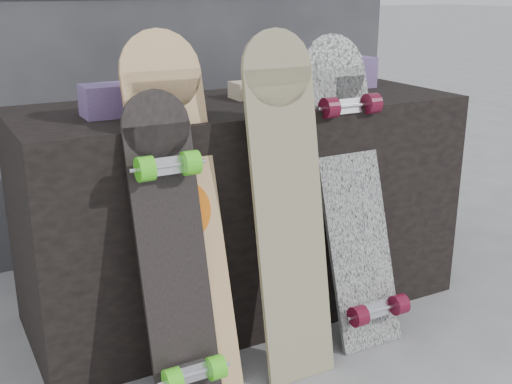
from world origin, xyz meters
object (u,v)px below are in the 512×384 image
longboard_celtic (288,198)px  vendor_table (243,207)px  longboard_geisha (180,206)px  skateboard_dark (173,249)px  longboard_cascadia (353,186)px

longboard_celtic → vendor_table: bearing=81.3°
longboard_geisha → skateboard_dark: size_ratio=1.18×
skateboard_dark → longboard_cascadia: bearing=5.5°
longboard_cascadia → longboard_celtic: bearing=-163.7°
longboard_celtic → longboard_cascadia: (0.32, 0.09, -0.04)m
vendor_table → skateboard_dark: size_ratio=1.74×
vendor_table → longboard_celtic: 0.47m
vendor_table → skateboard_dark: (-0.43, -0.40, 0.07)m
skateboard_dark → vendor_table: bearing=43.0°
longboard_geisha → longboard_cascadia: longboard_geisha is taller
vendor_table → longboard_cascadia: size_ratio=1.54×
longboard_geisha → longboard_celtic: same height
vendor_table → skateboard_dark: skateboard_dark is taller
longboard_celtic → longboard_cascadia: longboard_celtic is taller
longboard_geisha → skateboard_dark: 0.13m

